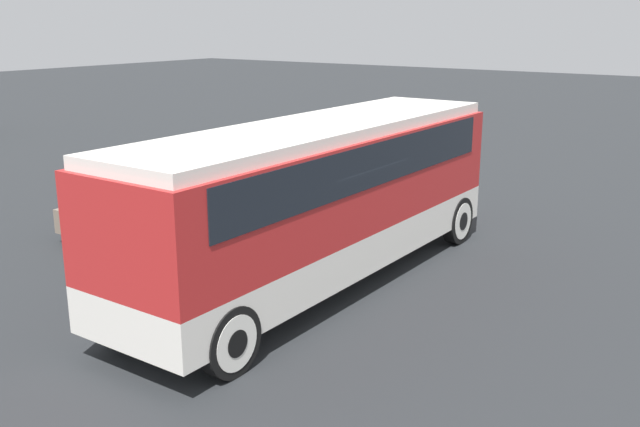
% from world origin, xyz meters
% --- Properties ---
extents(ground_plane, '(120.00, 120.00, 0.00)m').
position_xyz_m(ground_plane, '(0.00, 0.00, 0.00)').
color(ground_plane, '#26282B').
extents(tour_bus, '(9.92, 2.54, 3.24)m').
position_xyz_m(tour_bus, '(0.10, -0.00, 1.95)').
color(tour_bus, silver).
rests_on(tour_bus, ground_plane).
extents(parked_car_near, '(4.25, 1.86, 1.46)m').
position_xyz_m(parked_car_near, '(5.03, 8.43, 0.73)').
color(parked_car_near, maroon).
rests_on(parked_car_near, ground_plane).
extents(parked_car_mid, '(4.53, 1.89, 1.33)m').
position_xyz_m(parked_car_mid, '(0.78, 5.72, 0.68)').
color(parked_car_mid, '#7A6B5B').
rests_on(parked_car_mid, ground_plane).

